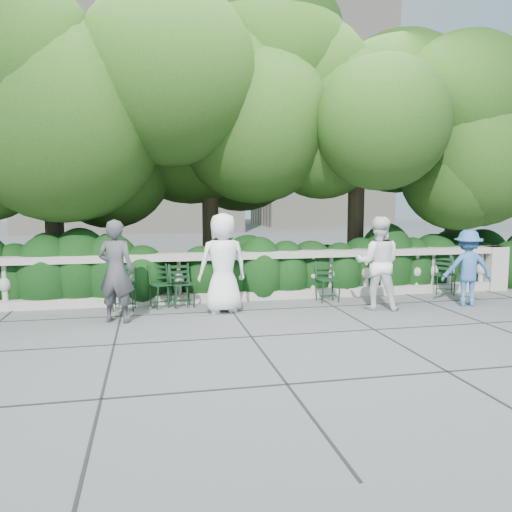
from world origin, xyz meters
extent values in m
plane|color=#55575D|center=(0.00, 0.00, 0.00)|extent=(90.00, 90.00, 0.00)
cube|color=#9E998E|center=(0.00, 1.80, 0.09)|extent=(12.00, 0.32, 0.18)
cube|color=#9E998E|center=(0.00, 1.80, 0.93)|extent=(12.00, 0.36, 0.14)
cube|color=#9E998E|center=(5.78, 1.80, 0.50)|extent=(0.44, 0.44, 1.00)
cylinder|color=#3F3023|center=(-4.00, 3.40, 1.40)|extent=(0.40, 0.40, 2.80)
ellipsoid|color=#18330D|center=(-4.00, 2.96, 3.68)|extent=(5.28, 5.28, 3.96)
cylinder|color=#3F3023|center=(-0.50, 4.00, 1.70)|extent=(0.40, 0.40, 3.40)
ellipsoid|color=#18330D|center=(-0.50, 3.48, 4.44)|extent=(6.24, 6.24, 4.68)
cylinder|color=#3F3023|center=(3.00, 3.30, 1.50)|extent=(0.40, 0.40, 3.00)
ellipsoid|color=#18330D|center=(3.00, 2.84, 3.92)|extent=(5.52, 5.52, 4.14)
cylinder|color=#3F3023|center=(6.00, 3.80, 1.30)|extent=(0.40, 0.40, 2.60)
ellipsoid|color=#18330D|center=(6.00, 3.40, 3.40)|extent=(4.80, 4.80, 3.60)
cube|color=#A09684|center=(12.00, 32.00, 16.00)|extent=(10.00, 8.00, 32.00)
imported|color=white|center=(-0.67, 0.76, 0.91)|extent=(0.96, 0.70, 1.83)
imported|color=#3F3E43|center=(-2.53, 0.39, 0.87)|extent=(0.74, 0.62, 1.74)
imported|color=white|center=(2.24, 0.45, 0.88)|extent=(1.05, 0.95, 1.75)
imported|color=#3660A2|center=(4.08, 0.35, 0.74)|extent=(1.07, 0.77, 1.48)
camera|label=1|loc=(-1.97, -8.19, 2.05)|focal=35.00mm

